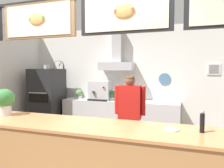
{
  "coord_description": "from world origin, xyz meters",
  "views": [
    {
      "loc": [
        1.24,
        -2.59,
        1.65
      ],
      "look_at": [
        0.1,
        0.81,
        1.42
      ],
      "focal_mm": 34.17,
      "sensor_mm": 36.0,
      "label": 1
    }
  ],
  "objects_px": {
    "espresso_machine": "(101,91)",
    "pepper_grinder": "(202,121)",
    "pizza_oven": "(47,101)",
    "shop_worker": "(130,117)",
    "potted_oregano": "(112,95)",
    "condiment_plate": "(171,129)",
    "potted_rosemary": "(80,94)",
    "basil_vase": "(5,101)"
  },
  "relations": [
    {
      "from": "espresso_machine",
      "to": "pepper_grinder",
      "type": "bearing_deg",
      "value": -51.51
    },
    {
      "from": "pizza_oven",
      "to": "pepper_grinder",
      "type": "xyz_separation_m",
      "value": [
        3.51,
        -2.42,
        0.31
      ]
    },
    {
      "from": "shop_worker",
      "to": "potted_oregano",
      "type": "xyz_separation_m",
      "value": [
        -0.77,
        1.3,
        0.22
      ]
    },
    {
      "from": "espresso_machine",
      "to": "condiment_plate",
      "type": "height_order",
      "value": "espresso_machine"
    },
    {
      "from": "potted_oregano",
      "to": "potted_rosemary",
      "type": "distance_m",
      "value": 0.91
    },
    {
      "from": "espresso_machine",
      "to": "pizza_oven",
      "type": "bearing_deg",
      "value": -169.05
    },
    {
      "from": "potted_rosemary",
      "to": "pizza_oven",
      "type": "bearing_deg",
      "value": -156.95
    },
    {
      "from": "pizza_oven",
      "to": "condiment_plate",
      "type": "relative_size",
      "value": 10.97
    },
    {
      "from": "shop_worker",
      "to": "pepper_grinder",
      "type": "bearing_deg",
      "value": 125.26
    },
    {
      "from": "espresso_machine",
      "to": "potted_oregano",
      "type": "height_order",
      "value": "espresso_machine"
    },
    {
      "from": "potted_oregano",
      "to": "potted_rosemary",
      "type": "bearing_deg",
      "value": 176.21
    },
    {
      "from": "condiment_plate",
      "to": "shop_worker",
      "type": "bearing_deg",
      "value": 119.34
    },
    {
      "from": "pizza_oven",
      "to": "condiment_plate",
      "type": "height_order",
      "value": "pizza_oven"
    },
    {
      "from": "pizza_oven",
      "to": "potted_rosemary",
      "type": "height_order",
      "value": "pizza_oven"
    },
    {
      "from": "pizza_oven",
      "to": "potted_oregano",
      "type": "distance_m",
      "value": 1.7
    },
    {
      "from": "basil_vase",
      "to": "potted_rosemary",
      "type": "bearing_deg",
      "value": 95.72
    },
    {
      "from": "pizza_oven",
      "to": "potted_oregano",
      "type": "xyz_separation_m",
      "value": [
        1.67,
        0.26,
        0.2
      ]
    },
    {
      "from": "pepper_grinder",
      "to": "basil_vase",
      "type": "relative_size",
      "value": 0.63
    },
    {
      "from": "potted_oregano",
      "to": "condiment_plate",
      "type": "height_order",
      "value": "potted_oregano"
    },
    {
      "from": "shop_worker",
      "to": "pepper_grinder",
      "type": "relative_size",
      "value": 6.94
    },
    {
      "from": "condiment_plate",
      "to": "pepper_grinder",
      "type": "relative_size",
      "value": 0.73
    },
    {
      "from": "shop_worker",
      "to": "condiment_plate",
      "type": "distance_m",
      "value": 1.6
    },
    {
      "from": "espresso_machine",
      "to": "basil_vase",
      "type": "height_order",
      "value": "basil_vase"
    },
    {
      "from": "pizza_oven",
      "to": "espresso_machine",
      "type": "distance_m",
      "value": 1.43
    },
    {
      "from": "espresso_machine",
      "to": "pepper_grinder",
      "type": "distance_m",
      "value": 3.43
    },
    {
      "from": "espresso_machine",
      "to": "potted_rosemary",
      "type": "distance_m",
      "value": 0.62
    },
    {
      "from": "condiment_plate",
      "to": "pizza_oven",
      "type": "bearing_deg",
      "value": 143.1
    },
    {
      "from": "basil_vase",
      "to": "condiment_plate",
      "type": "bearing_deg",
      "value": -0.75
    },
    {
      "from": "espresso_machine",
      "to": "potted_oregano",
      "type": "bearing_deg",
      "value": -0.38
    },
    {
      "from": "potted_oregano",
      "to": "pepper_grinder",
      "type": "relative_size",
      "value": 1.07
    },
    {
      "from": "shop_worker",
      "to": "espresso_machine",
      "type": "distance_m",
      "value": 1.71
    },
    {
      "from": "potted_oregano",
      "to": "basil_vase",
      "type": "relative_size",
      "value": 0.67
    },
    {
      "from": "espresso_machine",
      "to": "condiment_plate",
      "type": "distance_m",
      "value": 3.26
    },
    {
      "from": "pepper_grinder",
      "to": "shop_worker",
      "type": "bearing_deg",
      "value": 127.63
    },
    {
      "from": "pizza_oven",
      "to": "shop_worker",
      "type": "relative_size",
      "value": 1.15
    },
    {
      "from": "shop_worker",
      "to": "potted_rosemary",
      "type": "relative_size",
      "value": 6.63
    },
    {
      "from": "pizza_oven",
      "to": "shop_worker",
      "type": "distance_m",
      "value": 2.65
    },
    {
      "from": "shop_worker",
      "to": "condiment_plate",
      "type": "bearing_deg",
      "value": 116.97
    },
    {
      "from": "shop_worker",
      "to": "potted_oregano",
      "type": "relative_size",
      "value": 6.52
    },
    {
      "from": "potted_rosemary",
      "to": "condiment_plate",
      "type": "bearing_deg",
      "value": -48.12
    },
    {
      "from": "shop_worker",
      "to": "condiment_plate",
      "type": "relative_size",
      "value": 9.56
    },
    {
      "from": "potted_rosemary",
      "to": "basil_vase",
      "type": "relative_size",
      "value": 0.66
    }
  ]
}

